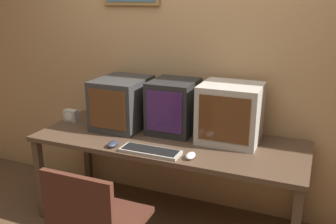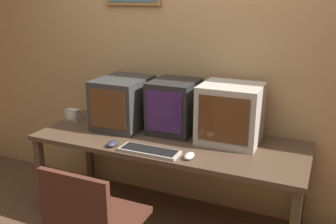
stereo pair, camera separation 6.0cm
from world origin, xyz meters
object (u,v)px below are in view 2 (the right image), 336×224
object	(u,v)px
monitor_center	(174,106)
mouse_far_corner	(113,144)
monitor_right	(230,113)
keyboard_main	(150,151)
monitor_left	(123,103)
desk_clock	(73,115)
mouse_near_keyboard	(189,156)

from	to	relation	value
monitor_center	mouse_far_corner	bearing A→B (deg)	-121.41
monitor_right	keyboard_main	world-z (taller)	monitor_right
monitor_left	desk_clock	distance (m)	0.51
monitor_left	mouse_near_keyboard	distance (m)	0.85
monitor_center	monitor_right	world-z (taller)	monitor_right
desk_clock	keyboard_main	bearing A→B (deg)	-20.96
keyboard_main	desk_clock	size ratio (longest dim) A/B	3.64
monitor_center	mouse_near_keyboard	size ratio (longest dim) A/B	3.91
monitor_center	keyboard_main	xyz separation A→B (m)	(0.01, -0.46, -0.20)
mouse_near_keyboard	monitor_left	bearing A→B (deg)	151.95
monitor_right	desk_clock	world-z (taller)	monitor_right
mouse_far_corner	desk_clock	size ratio (longest dim) A/B	0.94
keyboard_main	desk_clock	distance (m)	0.99
mouse_near_keyboard	desk_clock	bearing A→B (deg)	164.57
mouse_far_corner	desk_clock	xyz separation A→B (m)	(-0.63, 0.36, 0.03)
monitor_right	desk_clock	bearing A→B (deg)	-176.55
monitor_left	monitor_right	size ratio (longest dim) A/B	1.08
monitor_right	mouse_near_keyboard	world-z (taller)	monitor_right
keyboard_main	desk_clock	bearing A→B (deg)	159.04
monitor_right	mouse_near_keyboard	bearing A→B (deg)	-110.99
monitor_left	monitor_center	bearing A→B (deg)	6.89
monitor_left	mouse_near_keyboard	size ratio (longest dim) A/B	4.48
monitor_center	mouse_near_keyboard	world-z (taller)	monitor_center
monitor_right	keyboard_main	bearing A→B (deg)	-135.70
monitor_center	desk_clock	bearing A→B (deg)	-173.20
mouse_far_corner	desk_clock	world-z (taller)	desk_clock
mouse_near_keyboard	monitor_center	bearing A→B (deg)	124.12
keyboard_main	mouse_near_keyboard	size ratio (longest dim) A/B	4.04
monitor_left	keyboard_main	bearing A→B (deg)	-42.63
monitor_left	desk_clock	size ratio (longest dim) A/B	4.04
mouse_near_keyboard	desk_clock	xyz separation A→B (m)	(-1.22, 0.34, 0.03)
monitor_center	desk_clock	world-z (taller)	monitor_center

